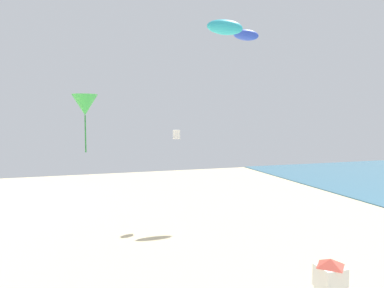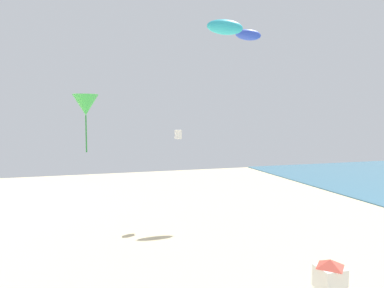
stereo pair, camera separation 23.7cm
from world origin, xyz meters
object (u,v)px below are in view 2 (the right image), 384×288
(kite_cyan_parafoil, at_px, (225,27))
(kite_white_box, at_px, (178,135))
(kite_green_delta, at_px, (86,105))
(kite_blue_parafoil, at_px, (248,35))
(lifeguard_stand, at_px, (330,275))

(kite_cyan_parafoil, distance_m, kite_white_box, 13.39)
(kite_green_delta, xyz_separation_m, kite_blue_parafoil, (15.36, 10.59, 7.21))
(kite_white_box, distance_m, kite_blue_parafoil, 12.42)
(kite_green_delta, bearing_deg, kite_blue_parafoil, 34.60)
(lifeguard_stand, height_order, kite_green_delta, kite_green_delta)
(kite_blue_parafoil, bearing_deg, kite_white_box, -161.33)
(lifeguard_stand, bearing_deg, kite_cyan_parafoil, 107.64)
(lifeguard_stand, distance_m, kite_cyan_parafoil, 12.97)
(kite_white_box, bearing_deg, kite_cyan_parafoil, -93.23)
(lifeguard_stand, xyz_separation_m, kite_white_box, (-2.51, 16.57, 5.55))
(kite_white_box, xyz_separation_m, kite_blue_parafoil, (7.72, 2.61, 9.37))
(kite_green_delta, bearing_deg, kite_cyan_parafoil, -29.27)
(kite_cyan_parafoil, xyz_separation_m, kite_white_box, (0.67, 11.89, -6.12))
(lifeguard_stand, distance_m, kite_green_delta, 15.36)
(kite_white_box, height_order, kite_green_delta, kite_green_delta)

